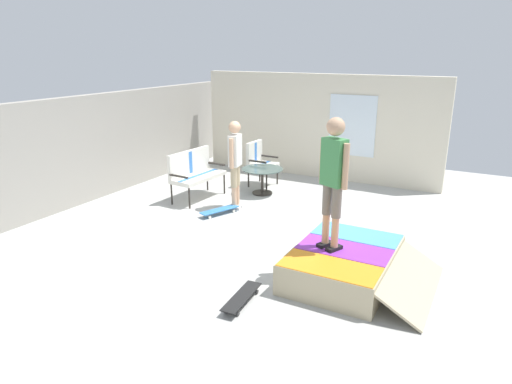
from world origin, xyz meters
The scene contains 11 objects.
ground_plane centered at (0.00, 0.00, -0.05)m, with size 12.00×12.00×0.10m, color #B2B2AD.
back_wall_cinderblock centered at (0.00, 4.00, 1.08)m, with size 9.00×0.20×2.16m.
house_facade centered at (3.80, 0.49, 1.25)m, with size 0.23×6.00×2.50m.
skate_ramp centered at (-1.01, -1.81, 0.22)m, with size 1.79×1.86×0.43m.
patio_bench centered at (0.91, 2.11, 0.62)m, with size 1.29×0.64×1.02m.
patio_chair_near_house centered at (2.41, 1.37, 0.61)m, with size 0.63×0.56×1.02m.
patio_table centered at (1.86, 0.99, 0.40)m, with size 0.90×0.90×0.57m.
person_watching centered at (0.77, 1.02, 1.02)m, with size 0.47×0.29×1.74m.
person_skater centered at (-1.08, -1.60, 1.49)m, with size 0.33×0.45×1.79m.
skateboard_by_bench centered at (0.30, 1.10, 0.08)m, with size 0.82×0.49×0.10m.
skateboard_spare centered at (-2.26, -0.89, 0.08)m, with size 0.81×0.26×0.10m.
Camera 1 is at (-6.57, -3.42, 3.04)m, focal length 31.79 mm.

